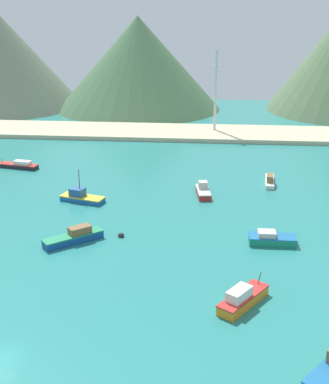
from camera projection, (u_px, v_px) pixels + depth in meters
ground at (70, 246)px, 88.53m from camera, size 260.00×280.00×0.50m
fishing_boat_0 at (203, 191)px, 110.54m from camera, size 3.49×7.48×2.81m
fishing_boat_2 at (74, 237)px, 89.11m from camera, size 9.78×8.58×2.59m
fishing_boat_3 at (242, 298)px, 70.49m from camera, size 7.47×9.06×3.06m
fishing_boat_4 at (19, 165)px, 128.51m from camera, size 10.34×4.44×2.01m
fishing_boat_5 at (81, 197)px, 107.30m from camera, size 9.60×5.60×6.69m
fishing_boat_6 at (271, 239)px, 88.48m from camera, size 7.93×3.21×2.26m
fishing_boat_7 at (270, 180)px, 117.36m from camera, size 2.65×9.14×2.37m
buoy_0 at (121, 236)px, 91.33m from camera, size 1.09×1.09×1.09m
beach_strip at (136, 131)px, 161.98m from camera, size 247.00×19.60×1.20m
hill_central at (138, 63)px, 194.32m from camera, size 61.15×61.15×33.53m
radio_tower at (216, 92)px, 157.79m from camera, size 2.52×2.01×25.16m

